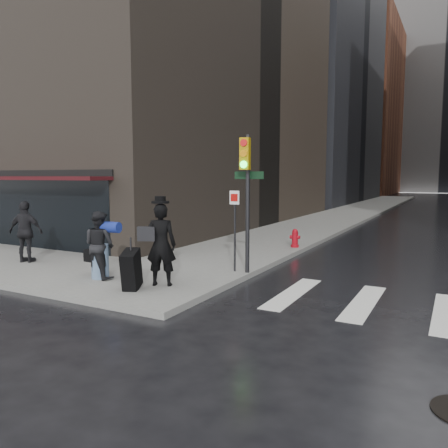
# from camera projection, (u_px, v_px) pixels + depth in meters

# --- Properties ---
(ground) EXTENTS (140.00, 140.00, 0.00)m
(ground) POSITION_uv_depth(u_px,v_px,m) (146.00, 285.00, 10.92)
(ground) COLOR black
(ground) RESTS_ON ground
(sidewalk_left) EXTENTS (4.00, 50.00, 0.15)m
(sidewalk_left) POSITION_uv_depth(u_px,v_px,m) (360.00, 210.00, 34.58)
(sidewalk_left) COLOR slate
(sidewalk_left) RESTS_ON ground
(bldg_left_mid) EXTENTS (22.00, 24.00, 34.00)m
(bldg_left_mid) POSITION_uv_depth(u_px,v_px,m) (265.00, 47.00, 48.48)
(bldg_left_mid) COLOR slate
(bldg_left_mid) RESTS_ON ground
(bldg_left_far) EXTENTS (22.00, 20.00, 26.00)m
(bldg_left_far) POSITION_uv_depth(u_px,v_px,m) (323.00, 112.00, 69.95)
(bldg_left_far) COLOR brown
(bldg_left_far) RESTS_ON ground
(storefront) EXTENTS (8.40, 1.11, 2.83)m
(storefront) POSITION_uv_depth(u_px,v_px,m) (23.00, 201.00, 15.67)
(storefront) COLOR black
(storefront) RESTS_ON ground
(man_overcoat) EXTENTS (1.07, 1.41, 2.14)m
(man_overcoat) POSITION_uv_depth(u_px,v_px,m) (155.00, 248.00, 10.12)
(man_overcoat) COLOR black
(man_overcoat) RESTS_ON ground
(man_jeans) EXTENTS (1.21, 0.69, 1.70)m
(man_jeans) POSITION_uv_depth(u_px,v_px,m) (100.00, 245.00, 10.94)
(man_jeans) COLOR black
(man_jeans) RESTS_ON ground
(man_greycoat) EXTENTS (1.16, 0.75, 1.84)m
(man_greycoat) POSITION_uv_depth(u_px,v_px,m) (26.00, 232.00, 13.00)
(man_greycoat) COLOR black
(man_greycoat) RESTS_ON ground
(traffic_light) EXTENTS (0.91, 0.44, 3.63)m
(traffic_light) POSITION_uv_depth(u_px,v_px,m) (245.00, 185.00, 11.37)
(traffic_light) COLOR black
(traffic_light) RESTS_ON ground
(fire_hydrant) EXTENTS (0.38, 0.29, 0.67)m
(fire_hydrant) POSITION_uv_depth(u_px,v_px,m) (295.00, 239.00, 15.82)
(fire_hydrant) COLOR maroon
(fire_hydrant) RESTS_ON ground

